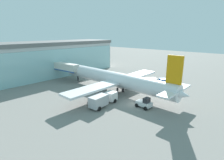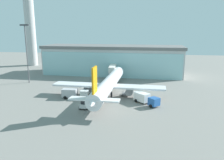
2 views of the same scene
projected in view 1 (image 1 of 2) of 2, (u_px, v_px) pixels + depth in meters
ground at (136, 104)px, 38.34m from camera, size 240.00×240.00×0.00m
terminal_building at (40, 59)px, 62.33m from camera, size 58.57×17.66×12.08m
jet_bridge at (62, 67)px, 57.31m from camera, size 3.19×13.83×5.70m
airplane at (114, 79)px, 45.87m from camera, size 31.82×39.78×10.97m
catering_truck at (103, 99)px, 37.11m from camera, size 7.40×2.80×2.65m
fuel_truck at (154, 82)px, 50.15m from camera, size 6.76×6.67×2.65m
baggage_cart at (123, 85)px, 50.29m from camera, size 1.69×2.85×1.50m
pushback_tug at (144, 103)px, 36.33m from camera, size 2.44×3.36×2.30m
safety_cone_nose at (141, 99)px, 40.54m from camera, size 0.36×0.36×0.55m
safety_cone_wingtip at (148, 83)px, 53.82m from camera, size 0.36×0.36×0.55m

